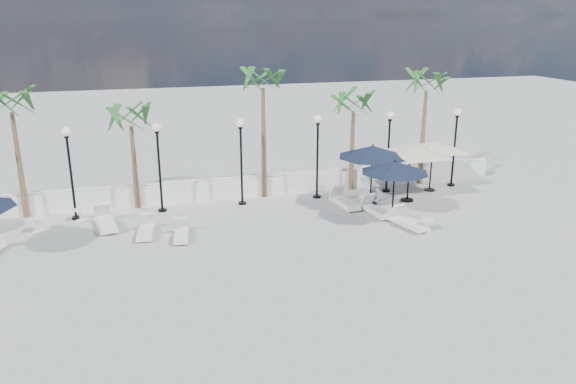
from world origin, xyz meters
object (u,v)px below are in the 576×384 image
object	(u,v)px
lounger_2	(145,230)
lounger_7	(408,222)
lounger_5	(366,191)
parasol_cream_sq_a	(433,143)
lounger_6	(376,209)
lounger_3	(181,234)
lounger_0	(105,222)
parasol_cream_sq_b	(411,147)
parasol_navy_right	(395,167)
lounger_4	(345,201)
parasol_navy_mid	(373,152)

from	to	relation	value
lounger_2	lounger_7	world-z (taller)	lounger_7
lounger_5	lounger_7	size ratio (longest dim) A/B	0.96
lounger_7	parasol_cream_sq_a	size ratio (longest dim) A/B	0.38
lounger_6	lounger_7	world-z (taller)	lounger_7
lounger_7	lounger_3	bearing A→B (deg)	156.48
lounger_2	lounger_3	xyz separation A→B (m)	(1.29, -0.69, -0.01)
lounger_3	lounger_5	size ratio (longest dim) A/B	0.89
lounger_7	parasol_cream_sq_a	world-z (taller)	parasol_cream_sq_a
lounger_0	parasol_cream_sq_b	bearing A→B (deg)	-10.81
lounger_2	lounger_5	xyz separation A→B (m)	(10.11, 2.41, 0.01)
parasol_navy_right	lounger_4	bearing A→B (deg)	124.50
lounger_0	lounger_3	bearing A→B (deg)	-45.31
lounger_4	parasol_navy_mid	distance (m)	2.49
lounger_4	lounger_7	size ratio (longest dim) A/B	1.03
lounger_3	lounger_5	bearing A→B (deg)	26.61
lounger_4	lounger_2	bearing A→B (deg)	-178.99
lounger_0	parasol_cream_sq_b	distance (m)	13.29
lounger_4	parasol_navy_right	distance (m)	3.08
lounger_2	lounger_4	distance (m)	8.63
lounger_0	lounger_3	size ratio (longest dim) A/B	1.25
parasol_navy_mid	lounger_3	bearing A→B (deg)	-168.13
parasol_navy_mid	lounger_4	bearing A→B (deg)	178.78
lounger_0	parasol_cream_sq_b	xyz separation A→B (m)	(13.10, -0.10, 2.25)
lounger_0	lounger_6	bearing A→B (deg)	-17.92
lounger_7	parasol_navy_right	bearing A→B (deg)	84.03
lounger_2	parasol_navy_mid	xyz separation A→B (m)	(9.77, 1.09, 2.20)
parasol_navy_right	lounger_7	bearing A→B (deg)	-80.28
parasol_cream_sq_b	lounger_2	bearing A→B (deg)	-174.35
lounger_7	parasol_cream_sq_b	xyz separation A→B (m)	(1.53, 3.05, 2.27)
parasol_navy_right	parasol_cream_sq_b	xyz separation A→B (m)	(1.71, 1.99, 0.30)
lounger_3	parasol_cream_sq_a	distance (m)	12.64
lounger_3	parasol_navy_mid	distance (m)	8.94
lounger_6	parasol_navy_right	world-z (taller)	parasol_navy_right
lounger_0	parasol_cream_sq_a	xyz separation A→B (m)	(14.87, 1.03, 2.09)
lounger_4	parasol_cream_sq_b	distance (m)	3.80
lounger_0	lounger_4	distance (m)	10.04
lounger_2	parasol_navy_mid	bearing A→B (deg)	13.25
lounger_2	parasol_cream_sq_b	world-z (taller)	parasol_cream_sq_b
lounger_5	parasol_navy_mid	world-z (taller)	parasol_navy_mid
lounger_4	lounger_3	bearing A→B (deg)	-172.47
lounger_7	lounger_0	bearing A→B (deg)	149.09
lounger_5	parasol_navy_mid	bearing A→B (deg)	-79.90
lounger_7	parasol_navy_mid	xyz separation A→B (m)	(-0.31, 2.99, 2.18)
lounger_2	lounger_6	bearing A→B (deg)	5.63
lounger_0	parasol_cream_sq_b	size ratio (longest dim) A/B	0.39
lounger_0	lounger_2	xyz separation A→B (m)	(1.49, -1.25, -0.04)
lounger_0	parasol_navy_mid	distance (m)	11.46
lounger_0	lounger_5	xyz separation A→B (m)	(11.60, 1.16, -0.03)
lounger_3	lounger_4	distance (m)	7.49
lounger_2	parasol_navy_right	xyz separation A→B (m)	(9.90, -0.84, 1.99)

